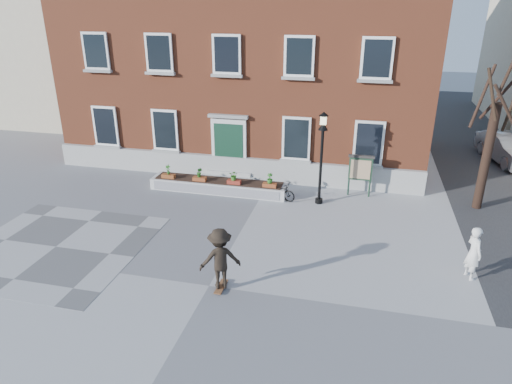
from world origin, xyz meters
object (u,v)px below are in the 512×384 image
(bicycle, at_px, (279,191))
(parked_car, at_px, (508,148))
(lamp_post, at_px, (322,146))
(notice_board, at_px, (361,169))
(bystander, at_px, (474,253))
(skateboarder, at_px, (220,259))

(bicycle, height_order, parked_car, parked_car)
(lamp_post, bearing_deg, parked_car, 40.07)
(lamp_post, relative_size, notice_board, 2.10)
(bicycle, relative_size, bystander, 0.89)
(bicycle, xyz_separation_m, notice_board, (3.35, 1.21, 0.86))
(bicycle, distance_m, lamp_post, 2.75)
(bicycle, bearing_deg, skateboarder, -166.44)
(parked_car, relative_size, bystander, 2.68)
(skateboarder, bearing_deg, parked_car, 52.40)
(lamp_post, bearing_deg, bystander, -41.60)
(parked_car, bearing_deg, bystander, -120.72)
(notice_board, height_order, skateboarder, skateboarder)
(bystander, bearing_deg, lamp_post, 26.46)
(notice_board, bearing_deg, lamp_post, -143.58)
(notice_board, bearing_deg, bystander, -58.33)
(bystander, height_order, notice_board, notice_board)
(parked_car, distance_m, lamp_post, 12.05)
(bicycle, xyz_separation_m, bystander, (6.92, -4.57, 0.46))
(parked_car, height_order, lamp_post, lamp_post)
(notice_board, xyz_separation_m, skateboarder, (-3.77, -8.16, -0.24))
(bystander, xyz_separation_m, lamp_post, (-5.18, 4.60, 1.67))
(lamp_post, height_order, notice_board, lamp_post)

